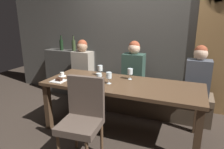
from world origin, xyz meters
The scene contains 17 objects.
ground centered at (0.00, 0.00, 0.00)m, with size 9.00×9.00×0.00m, color #382D26.
back_wall_tiled centered at (0.00, 1.22, 1.50)m, with size 6.00×0.12×3.00m, color #4C4944.
back_counter centered at (-1.55, 1.04, 0.47)m, with size 1.10×0.28×0.95m, color #413E3A.
dining_table centered at (0.00, 0.00, 0.65)m, with size 2.20×0.84×0.74m.
banquette_bench centered at (0.00, 0.70, 0.23)m, with size 2.50×0.44×0.45m.
chair_near_side centered at (-0.21, -0.72, 0.56)m, with size 0.48×0.48×0.98m.
diner_redhead centered at (-1.03, 0.71, 0.82)m, with size 0.36×0.24×0.78m.
diner_bearded centered at (-0.04, 0.72, 0.83)m, with size 0.36×0.24×0.80m.
diner_far_end centered at (0.99, 0.70, 0.82)m, with size 0.36×0.24×0.78m.
wine_bottle_dark_red centered at (-1.72, 1.02, 1.07)m, with size 0.08×0.08×0.33m.
wine_bottle_pale_label centered at (-1.42, 1.02, 1.07)m, with size 0.08×0.08×0.33m.
wine_glass_end_right centered at (0.05, 0.22, 0.85)m, with size 0.08×0.08×0.16m.
wine_glass_near_left centered at (-0.15, -0.09, 0.85)m, with size 0.08×0.08×0.16m.
wine_glass_center_back centered at (-0.26, -0.19, 0.86)m, with size 0.08×0.08×0.16m.
wine_glass_center_front centered at (-0.44, 0.23, 0.85)m, with size 0.08×0.08×0.16m.
espresso_cup centered at (-0.97, -0.03, 0.77)m, with size 0.12×0.12×0.06m.
dessert_plate centered at (-0.86, -0.27, 0.75)m, with size 0.19×0.19×0.05m.
Camera 1 is at (0.89, -2.52, 1.63)m, focal length 32.25 mm.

